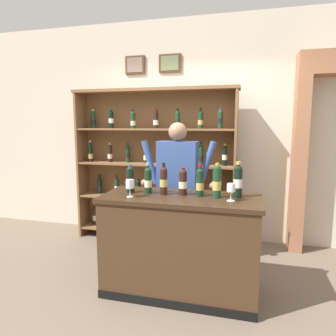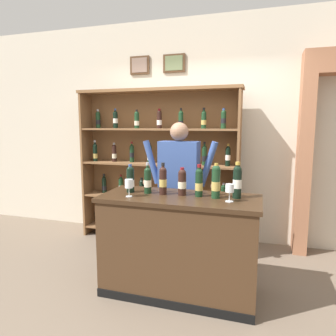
{
  "view_description": "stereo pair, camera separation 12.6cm",
  "coord_description": "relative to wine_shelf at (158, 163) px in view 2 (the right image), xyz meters",
  "views": [
    {
      "loc": [
        0.72,
        -2.71,
        1.62
      ],
      "look_at": [
        -0.03,
        0.18,
        1.19
      ],
      "focal_mm": 32.53,
      "sensor_mm": 36.0,
      "label": 1
    },
    {
      "loc": [
        0.84,
        -2.68,
        1.62
      ],
      "look_at": [
        -0.03,
        0.18,
        1.19
      ],
      "focal_mm": 32.53,
      "sensor_mm": 36.0,
      "label": 2
    }
  ],
  "objects": [
    {
      "name": "wine_glass_center",
      "position": [
        1.1,
        -1.32,
        -0.03
      ],
      "size": [
        0.07,
        0.07,
        0.16
      ],
      "color": "silver",
      "rests_on": "tasting_counter"
    },
    {
      "name": "shopkeeper",
      "position": [
        0.47,
        -0.67,
        -0.08
      ],
      "size": [
        0.88,
        0.22,
        1.64
      ],
      "color": "#2D3347",
      "rests_on": "ground"
    },
    {
      "name": "ground_plane",
      "position": [
        0.5,
        -1.26,
        -1.1
      ],
      "size": [
        14.0,
        14.0,
        0.02
      ],
      "primitive_type": "cube",
      "color": "#6B5B4C"
    },
    {
      "name": "tasting_bottle_super_tuscan",
      "position": [
        0.47,
        -1.23,
        0.0
      ],
      "size": [
        0.07,
        0.07,
        0.31
      ],
      "color": "black",
      "rests_on": "tasting_counter"
    },
    {
      "name": "tasting_bottle_rosso",
      "position": [
        1.15,
        -1.17,
        0.02
      ],
      "size": [
        0.08,
        0.08,
        0.33
      ],
      "color": "black",
      "rests_on": "tasting_counter"
    },
    {
      "name": "back_wall",
      "position": [
        0.5,
        0.35,
        0.43
      ],
      "size": [
        12.0,
        0.19,
        3.05
      ],
      "color": "beige",
      "rests_on": "ground"
    },
    {
      "name": "tasting_bottle_bianco",
      "position": [
        0.81,
        -1.21,
        -0.0
      ],
      "size": [
        0.07,
        0.07,
        0.3
      ],
      "color": "black",
      "rests_on": "tasting_counter"
    },
    {
      "name": "wine_glass_spare",
      "position": [
        0.19,
        -1.41,
        -0.02
      ],
      "size": [
        0.07,
        0.07,
        0.16
      ],
      "color": "silver",
      "rests_on": "tasting_counter"
    },
    {
      "name": "wine_shelf",
      "position": [
        0.0,
        0.0,
        0.0
      ],
      "size": [
        2.24,
        0.33,
        2.08
      ],
      "color": "brown",
      "rests_on": "ground"
    },
    {
      "name": "tasting_bottle_brunello",
      "position": [
        0.13,
        -1.23,
        -0.01
      ],
      "size": [
        0.08,
        0.08,
        0.28
      ],
      "color": "black",
      "rests_on": "tasting_counter"
    },
    {
      "name": "tasting_bottle_prosecco",
      "position": [
        0.97,
        -1.23,
        0.01
      ],
      "size": [
        0.08,
        0.08,
        0.32
      ],
      "color": "#19381E",
      "rests_on": "tasting_counter"
    },
    {
      "name": "tasting_bottle_vin_santo",
      "position": [
        0.65,
        -1.2,
        -0.01
      ],
      "size": [
        0.08,
        0.08,
        0.26
      ],
      "color": "black",
      "rests_on": "tasting_counter"
    },
    {
      "name": "tasting_counter",
      "position": [
        0.64,
        -1.26,
        -0.62
      ],
      "size": [
        1.48,
        0.64,
        0.95
      ],
      "color": "#422B19",
      "rests_on": "ground"
    },
    {
      "name": "tasting_bottle_chianti",
      "position": [
        0.31,
        -1.22,
        -0.01
      ],
      "size": [
        0.07,
        0.07,
        0.3
      ],
      "color": "black",
      "rests_on": "tasting_counter"
    }
  ]
}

